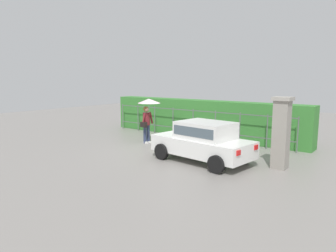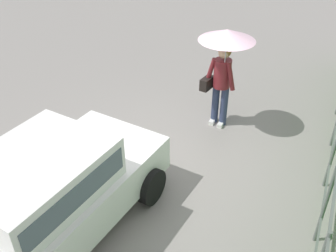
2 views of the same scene
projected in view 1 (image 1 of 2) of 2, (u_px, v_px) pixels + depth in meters
The scene contains 6 objects.
ground_plane at pixel (166, 149), 13.29m from camera, with size 40.00×40.00×0.00m, color gray.
car at pixel (203, 140), 11.25m from camera, with size 3.88×2.19×1.48m.
pedestrian at pixel (148, 110), 14.41m from camera, with size 1.06×1.06×2.08m.
gate_pillar at pixel (281, 132), 10.33m from camera, with size 0.60×0.60×2.42m.
fence_section at pixel (193, 122), 15.62m from camera, with size 10.18×0.05×1.50m.
hedge_row at pixel (201, 118), 16.19m from camera, with size 11.13×0.90×1.90m, color #387F33.
Camera 1 is at (8.03, -10.20, 3.02)m, focal length 33.16 mm.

